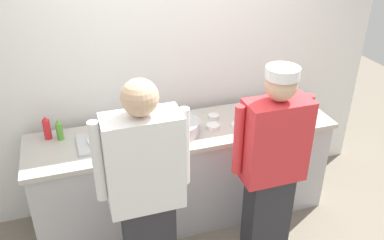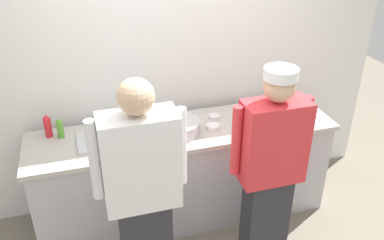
# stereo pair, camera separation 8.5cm
# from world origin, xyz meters

# --- Properties ---
(ground_plane) EXTENTS (9.00, 9.00, 0.00)m
(ground_plane) POSITION_xyz_m (0.00, 0.00, 0.00)
(ground_plane) COLOR slate
(wall_back) EXTENTS (4.07, 0.10, 2.84)m
(wall_back) POSITION_xyz_m (0.00, 0.80, 1.42)
(wall_back) COLOR white
(wall_back) RESTS_ON ground
(prep_counter) EXTENTS (2.60, 0.65, 0.92)m
(prep_counter) POSITION_xyz_m (0.00, 0.35, 0.46)
(prep_counter) COLOR #B2B2B7
(prep_counter) RESTS_ON ground
(chef_near_left) EXTENTS (0.63, 0.24, 1.74)m
(chef_near_left) POSITION_xyz_m (-0.49, -0.38, 0.92)
(chef_near_left) COLOR #2D2D33
(chef_near_left) RESTS_ON ground
(chef_center) EXTENTS (0.61, 0.24, 1.67)m
(chef_center) POSITION_xyz_m (0.47, -0.33, 0.89)
(chef_center) COLOR #2D2D33
(chef_center) RESTS_ON ground
(plate_stack_front) EXTENTS (0.25, 0.25, 0.05)m
(plate_stack_front) POSITION_xyz_m (-0.67, 0.33, 0.94)
(plate_stack_front) COLOR white
(plate_stack_front) RESTS_ON prep_counter
(plate_stack_rear) EXTENTS (0.21, 0.21, 0.07)m
(plate_stack_rear) POSITION_xyz_m (0.73, 0.26, 0.95)
(plate_stack_rear) COLOR white
(plate_stack_rear) RESTS_ON prep_counter
(mixing_bowl_steel) EXTENTS (0.37, 0.37, 0.11)m
(mixing_bowl_steel) POSITION_xyz_m (-0.07, 0.31, 0.97)
(mixing_bowl_steel) COLOR #B7BABF
(mixing_bowl_steel) RESTS_ON prep_counter
(sheet_tray) EXTENTS (0.47, 0.32, 0.02)m
(sheet_tray) POSITION_xyz_m (-0.64, 0.34, 0.93)
(sheet_tray) COLOR #B7BABF
(sheet_tray) RESTS_ON prep_counter
(squeeze_bottle_primary) EXTENTS (0.05, 0.05, 0.18)m
(squeeze_bottle_primary) POSITION_xyz_m (-0.99, 0.51, 1.00)
(squeeze_bottle_primary) COLOR #56A333
(squeeze_bottle_primary) RESTS_ON prep_counter
(squeeze_bottle_secondary) EXTENTS (0.06, 0.06, 0.20)m
(squeeze_bottle_secondary) POSITION_xyz_m (-1.09, 0.55, 1.01)
(squeeze_bottle_secondary) COLOR red
(squeeze_bottle_secondary) RESTS_ON prep_counter
(ramekin_red_sauce) EXTENTS (0.10, 0.10, 0.04)m
(ramekin_red_sauce) POSITION_xyz_m (-0.30, 0.52, 0.94)
(ramekin_red_sauce) COLOR white
(ramekin_red_sauce) RESTS_ON prep_counter
(ramekin_green_sauce) EXTENTS (0.11, 0.11, 0.04)m
(ramekin_green_sauce) POSITION_xyz_m (0.24, 0.29, 0.94)
(ramekin_green_sauce) COLOR white
(ramekin_green_sauce) RESTS_ON prep_counter
(ramekin_orange_sauce) EXTENTS (0.10, 0.10, 0.04)m
(ramekin_orange_sauce) POSITION_xyz_m (0.44, 0.24, 0.94)
(ramekin_orange_sauce) COLOR white
(ramekin_orange_sauce) RESTS_ON prep_counter
(ramekin_yellow_sauce) EXTENTS (0.09, 0.09, 0.04)m
(ramekin_yellow_sauce) POSITION_xyz_m (0.31, 0.45, 0.94)
(ramekin_yellow_sauce) COLOR white
(ramekin_yellow_sauce) RESTS_ON prep_counter
(deli_cup) EXTENTS (0.09, 0.09, 0.08)m
(deli_cup) POSITION_xyz_m (-0.34, 0.26, 0.96)
(deli_cup) COLOR white
(deli_cup) RESTS_ON prep_counter
(chefs_knife) EXTENTS (0.28, 0.03, 0.02)m
(chefs_knife) POSITION_xyz_m (0.90, 0.40, 0.92)
(chefs_knife) COLOR #B7BABF
(chefs_knife) RESTS_ON prep_counter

